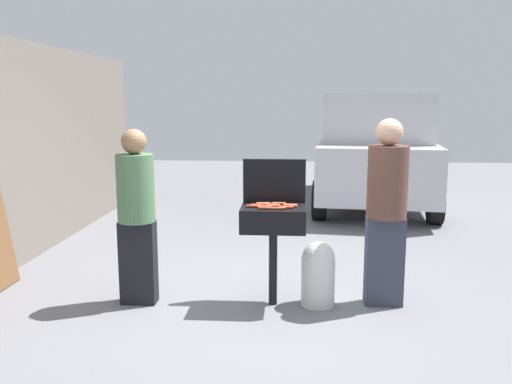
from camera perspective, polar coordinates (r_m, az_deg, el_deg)
name	(u,v)px	position (r m, az deg, el deg)	size (l,w,h in m)	color
ground_plane	(276,300)	(5.35, 2.13, -11.39)	(24.00, 24.00, 0.00)	slate
house_wall_side	(8,154)	(6.86, -24.74, 3.70)	(0.24, 8.00, 2.62)	slate
bbq_grill	(273,222)	(5.03, 1.84, -3.19)	(0.60, 0.44, 0.95)	black
grill_lid_open	(274,181)	(5.18, 1.95, 1.19)	(0.60, 0.05, 0.42)	black
hot_dog_0	(290,206)	(4.98, 3.62, -1.46)	(0.03, 0.03, 0.13)	#C6593D
hot_dog_1	(263,204)	(5.08, 0.78, -1.23)	(0.03, 0.03, 0.13)	#C6593D
hot_dog_2	(265,207)	(4.92, 0.96, -1.59)	(0.03, 0.03, 0.13)	#B74C33
hot_dog_3	(265,208)	(4.87, 1.01, -1.71)	(0.03, 0.03, 0.13)	#AD4228
hot_dog_4	(286,207)	(4.91, 3.23, -1.62)	(0.03, 0.03, 0.13)	#AD4228
hot_dog_5	(273,206)	(4.97, 1.84, -1.47)	(0.03, 0.03, 0.13)	#C6593D
hot_dog_6	(279,208)	(4.86, 2.41, -1.73)	(0.03, 0.03, 0.13)	#B74C33
hot_dog_7	(254,206)	(4.95, -0.27, -1.51)	(0.03, 0.03, 0.13)	#AD4228
hot_dog_8	(272,204)	(5.03, 1.68, -1.33)	(0.03, 0.03, 0.13)	#AD4228
hot_dog_9	(279,203)	(5.09, 2.44, -1.21)	(0.03, 0.03, 0.13)	#B74C33
hot_dog_10	(258,205)	(5.00, 0.21, -1.39)	(0.03, 0.03, 0.13)	#AD4228
hot_dog_11	(291,205)	(5.02, 3.68, -1.38)	(0.03, 0.03, 0.13)	#B74C33
propane_tank	(318,272)	(5.17, 6.60, -8.45)	(0.32, 0.32, 0.62)	silver
person_left	(136,210)	(5.17, -12.55, -1.92)	(0.35, 0.35, 1.67)	black
person_right	(386,206)	(5.14, 13.65, -1.43)	(0.37, 0.37, 1.76)	#333847
parked_minivan	(375,149)	(10.16, 12.46, 4.42)	(2.42, 4.58, 2.02)	#B7B7BC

